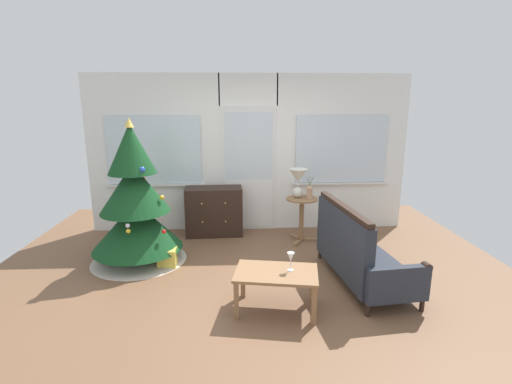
{
  "coord_description": "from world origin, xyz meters",
  "views": [
    {
      "loc": [
        -0.17,
        -4.09,
        2.12
      ],
      "look_at": [
        0.05,
        0.55,
        1.0
      ],
      "focal_mm": 26.52,
      "sensor_mm": 36.0,
      "label": 1
    }
  ],
  "objects_px": {
    "settee_sofa": "(357,252)",
    "coffee_table": "(276,277)",
    "wine_glass": "(291,258)",
    "gift_box": "(167,258)",
    "side_table": "(302,211)",
    "table_lamp": "(298,179)",
    "dresser_cabinet": "(214,211)",
    "christmas_tree": "(135,208)",
    "flower_vase": "(310,191)"
  },
  "relations": [
    {
      "from": "flower_vase",
      "to": "gift_box",
      "type": "distance_m",
      "value": 2.26
    },
    {
      "from": "dresser_cabinet",
      "to": "wine_glass",
      "type": "xyz_separation_m",
      "value": [
        0.93,
        -2.31,
        0.18
      ]
    },
    {
      "from": "side_table",
      "to": "wine_glass",
      "type": "xyz_separation_m",
      "value": [
        -0.44,
        -1.94,
        0.08
      ]
    },
    {
      "from": "flower_vase",
      "to": "gift_box",
      "type": "height_order",
      "value": "flower_vase"
    },
    {
      "from": "side_table",
      "to": "dresser_cabinet",
      "type": "bearing_deg",
      "value": 164.48
    },
    {
      "from": "side_table",
      "to": "table_lamp",
      "type": "bearing_deg",
      "value": 146.31
    },
    {
      "from": "coffee_table",
      "to": "wine_glass",
      "type": "distance_m",
      "value": 0.25
    },
    {
      "from": "coffee_table",
      "to": "wine_glass",
      "type": "xyz_separation_m",
      "value": [
        0.15,
        0.02,
        0.21
      ]
    },
    {
      "from": "christmas_tree",
      "to": "coffee_table",
      "type": "xyz_separation_m",
      "value": [
        1.75,
        -1.34,
        -0.38
      ]
    },
    {
      "from": "gift_box",
      "to": "wine_glass",
      "type": "bearing_deg",
      "value": -36.95
    },
    {
      "from": "dresser_cabinet",
      "to": "wine_glass",
      "type": "bearing_deg",
      "value": -68.21
    },
    {
      "from": "dresser_cabinet",
      "to": "side_table",
      "type": "bearing_deg",
      "value": -15.52
    },
    {
      "from": "christmas_tree",
      "to": "table_lamp",
      "type": "height_order",
      "value": "christmas_tree"
    },
    {
      "from": "christmas_tree",
      "to": "wine_glass",
      "type": "distance_m",
      "value": 2.31
    },
    {
      "from": "coffee_table",
      "to": "gift_box",
      "type": "height_order",
      "value": "coffee_table"
    },
    {
      "from": "side_table",
      "to": "table_lamp",
      "type": "height_order",
      "value": "table_lamp"
    },
    {
      "from": "side_table",
      "to": "gift_box",
      "type": "relative_size",
      "value": 2.92
    },
    {
      "from": "dresser_cabinet",
      "to": "table_lamp",
      "type": "xyz_separation_m",
      "value": [
        1.3,
        -0.34,
        0.58
      ]
    },
    {
      "from": "settee_sofa",
      "to": "side_table",
      "type": "relative_size",
      "value": 2.42
    },
    {
      "from": "christmas_tree",
      "to": "side_table",
      "type": "bearing_deg",
      "value": 14.86
    },
    {
      "from": "settee_sofa",
      "to": "coffee_table",
      "type": "relative_size",
      "value": 1.83
    },
    {
      "from": "coffee_table",
      "to": "gift_box",
      "type": "relative_size",
      "value": 3.87
    },
    {
      "from": "settee_sofa",
      "to": "wine_glass",
      "type": "distance_m",
      "value": 1.05
    },
    {
      "from": "settee_sofa",
      "to": "table_lamp",
      "type": "distance_m",
      "value": 1.61
    },
    {
      "from": "christmas_tree",
      "to": "table_lamp",
      "type": "relative_size",
      "value": 4.36
    },
    {
      "from": "coffee_table",
      "to": "gift_box",
      "type": "xyz_separation_m",
      "value": [
        -1.32,
        1.13,
        -0.24
      ]
    },
    {
      "from": "table_lamp",
      "to": "dresser_cabinet",
      "type": "bearing_deg",
      "value": 165.44
    },
    {
      "from": "side_table",
      "to": "flower_vase",
      "type": "distance_m",
      "value": 0.34
    },
    {
      "from": "dresser_cabinet",
      "to": "flower_vase",
      "type": "distance_m",
      "value": 1.58
    },
    {
      "from": "side_table",
      "to": "wine_glass",
      "type": "relative_size",
      "value": 3.54
    },
    {
      "from": "coffee_table",
      "to": "wine_glass",
      "type": "relative_size",
      "value": 4.69
    },
    {
      "from": "table_lamp",
      "to": "coffee_table",
      "type": "xyz_separation_m",
      "value": [
        -0.52,
        -2.0,
        -0.61
      ]
    },
    {
      "from": "table_lamp",
      "to": "gift_box",
      "type": "relative_size",
      "value": 1.86
    },
    {
      "from": "settee_sofa",
      "to": "coffee_table",
      "type": "bearing_deg",
      "value": -149.95
    },
    {
      "from": "table_lamp",
      "to": "wine_glass",
      "type": "height_order",
      "value": "table_lamp"
    },
    {
      "from": "flower_vase",
      "to": "coffee_table",
      "type": "relative_size",
      "value": 0.38
    },
    {
      "from": "dresser_cabinet",
      "to": "gift_box",
      "type": "height_order",
      "value": "dresser_cabinet"
    },
    {
      "from": "gift_box",
      "to": "table_lamp",
      "type": "bearing_deg",
      "value": 25.2
    },
    {
      "from": "table_lamp",
      "to": "gift_box",
      "type": "distance_m",
      "value": 2.21
    },
    {
      "from": "flower_vase",
      "to": "coffee_table",
      "type": "xyz_separation_m",
      "value": [
        -0.68,
        -1.9,
        -0.45
      ]
    },
    {
      "from": "dresser_cabinet",
      "to": "wine_glass",
      "type": "relative_size",
      "value": 4.72
    },
    {
      "from": "side_table",
      "to": "gift_box",
      "type": "distance_m",
      "value": 2.11
    },
    {
      "from": "settee_sofa",
      "to": "coffee_table",
      "type": "xyz_separation_m",
      "value": [
        -1.02,
        -0.59,
        -0.02
      ]
    },
    {
      "from": "christmas_tree",
      "to": "dresser_cabinet",
      "type": "bearing_deg",
      "value": 45.79
    },
    {
      "from": "flower_vase",
      "to": "coffee_table",
      "type": "bearing_deg",
      "value": -109.79
    },
    {
      "from": "settee_sofa",
      "to": "wine_glass",
      "type": "bearing_deg",
      "value": -146.93
    },
    {
      "from": "settee_sofa",
      "to": "coffee_table",
      "type": "height_order",
      "value": "settee_sofa"
    },
    {
      "from": "table_lamp",
      "to": "coffee_table",
      "type": "height_order",
      "value": "table_lamp"
    },
    {
      "from": "christmas_tree",
      "to": "flower_vase",
      "type": "distance_m",
      "value": 2.49
    },
    {
      "from": "dresser_cabinet",
      "to": "settee_sofa",
      "type": "xyz_separation_m",
      "value": [
        1.79,
        -1.75,
        -0.01
      ]
    }
  ]
}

